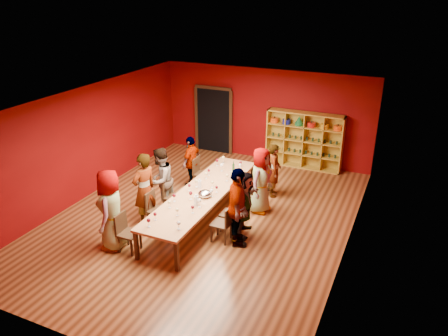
{
  "coord_description": "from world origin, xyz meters",
  "views": [
    {
      "loc": [
        4.43,
        -8.56,
        5.48
      ],
      "look_at": [
        0.26,
        0.69,
        1.15
      ],
      "focal_mm": 35.0,
      "sensor_mm": 36.0,
      "label": 1
    }
  ],
  "objects_px": {
    "chair_person_left_2": "(171,194)",
    "person_right_2": "(244,203)",
    "person_left_2": "(161,180)",
    "chair_person_right_3": "(251,192)",
    "chair_person_right_1": "(224,222)",
    "person_right_4": "(274,170)",
    "tasting_table": "(203,193)",
    "wine_bottle": "(233,167)",
    "person_left_1": "(144,189)",
    "chair_person_left_0": "(126,230)",
    "chair_person_left_4": "(200,171)",
    "person_left_4": "(192,162)",
    "person_left_0": "(111,210)",
    "person_right_3": "(261,180)",
    "chair_person_right_2": "(233,212)",
    "person_right_1": "(237,208)",
    "shelving_unit": "(304,137)",
    "chair_person_left_1": "(155,207)",
    "chair_person_right_4": "(264,177)",
    "spittoon_bowl": "(205,194)"
  },
  "relations": [
    {
      "from": "chair_person_right_4",
      "to": "person_left_1",
      "type": "bearing_deg",
      "value": -127.03
    },
    {
      "from": "chair_person_left_0",
      "to": "person_left_0",
      "type": "relative_size",
      "value": 0.48
    },
    {
      "from": "chair_person_right_1",
      "to": "person_right_1",
      "type": "xyz_separation_m",
      "value": [
        0.31,
        0.0,
        0.43
      ]
    },
    {
      "from": "chair_person_left_2",
      "to": "person_left_2",
      "type": "xyz_separation_m",
      "value": [
        -0.28,
        0.0,
        0.35
      ]
    },
    {
      "from": "chair_person_left_1",
      "to": "chair_person_right_3",
      "type": "relative_size",
      "value": 1.0
    },
    {
      "from": "person_left_1",
      "to": "person_left_4",
      "type": "height_order",
      "value": "person_left_1"
    },
    {
      "from": "person_right_2",
      "to": "chair_person_left_1",
      "type": "bearing_deg",
      "value": 94.28
    },
    {
      "from": "wine_bottle",
      "to": "chair_person_right_2",
      "type": "bearing_deg",
      "value": -67.04
    },
    {
      "from": "person_left_0",
      "to": "person_right_4",
      "type": "xyz_separation_m",
      "value": [
        2.44,
        3.92,
        -0.17
      ]
    },
    {
      "from": "wine_bottle",
      "to": "person_right_1",
      "type": "bearing_deg",
      "value": -64.94
    },
    {
      "from": "chair_person_left_0",
      "to": "chair_person_left_4",
      "type": "height_order",
      "value": "same"
    },
    {
      "from": "chair_person_left_0",
      "to": "chair_person_left_4",
      "type": "relative_size",
      "value": 1.0
    },
    {
      "from": "chair_person_right_1",
      "to": "spittoon_bowl",
      "type": "distance_m",
      "value": 0.95
    },
    {
      "from": "chair_person_left_0",
      "to": "person_right_2",
      "type": "distance_m",
      "value": 2.71
    },
    {
      "from": "chair_person_left_2",
      "to": "tasting_table",
      "type": "bearing_deg",
      "value": 1.88
    },
    {
      "from": "chair_person_right_2",
      "to": "chair_person_right_3",
      "type": "relative_size",
      "value": 1.0
    },
    {
      "from": "chair_person_right_1",
      "to": "chair_person_right_3",
      "type": "relative_size",
      "value": 1.0
    },
    {
      "from": "person_left_4",
      "to": "spittoon_bowl",
      "type": "distance_m",
      "value": 2.26
    },
    {
      "from": "chair_person_left_1",
      "to": "person_left_1",
      "type": "xyz_separation_m",
      "value": [
        -0.26,
        0.0,
        0.42
      ]
    },
    {
      "from": "tasting_table",
      "to": "wine_bottle",
      "type": "distance_m",
      "value": 1.5
    },
    {
      "from": "person_left_0",
      "to": "spittoon_bowl",
      "type": "relative_size",
      "value": 5.61
    },
    {
      "from": "chair_person_right_1",
      "to": "person_left_0",
      "type": "bearing_deg",
      "value": -150.57
    },
    {
      "from": "chair_person_left_0",
      "to": "spittoon_bowl",
      "type": "relative_size",
      "value": 2.69
    },
    {
      "from": "person_left_1",
      "to": "chair_person_left_4",
      "type": "bearing_deg",
      "value": -170.32
    },
    {
      "from": "chair_person_left_2",
      "to": "person_right_2",
      "type": "bearing_deg",
      "value": -5.77
    },
    {
      "from": "person_left_1",
      "to": "chair_person_left_2",
      "type": "xyz_separation_m",
      "value": [
        0.26,
        0.76,
        -0.42
      ]
    },
    {
      "from": "person_left_0",
      "to": "chair_person_right_2",
      "type": "xyz_separation_m",
      "value": [
        2.16,
        1.71,
        -0.43
      ]
    },
    {
      "from": "tasting_table",
      "to": "wine_bottle",
      "type": "bearing_deg",
      "value": 83.15
    },
    {
      "from": "chair_person_left_2",
      "to": "person_left_2",
      "type": "bearing_deg",
      "value": 180.0
    },
    {
      "from": "tasting_table",
      "to": "chair_person_left_1",
      "type": "bearing_deg",
      "value": -139.06
    },
    {
      "from": "chair_person_right_4",
      "to": "chair_person_left_1",
      "type": "bearing_deg",
      "value": -123.46
    },
    {
      "from": "person_left_0",
      "to": "shelving_unit",
      "type": "bearing_deg",
      "value": 137.32
    },
    {
      "from": "person_right_3",
      "to": "chair_person_left_2",
      "type": "bearing_deg",
      "value": 121.25
    },
    {
      "from": "person_left_2",
      "to": "person_right_1",
      "type": "relative_size",
      "value": 0.91
    },
    {
      "from": "chair_person_left_1",
      "to": "chair_person_left_2",
      "type": "distance_m",
      "value": 0.76
    },
    {
      "from": "chair_person_right_4",
      "to": "person_left_4",
      "type": "bearing_deg",
      "value": -169.59
    },
    {
      "from": "person_left_2",
      "to": "chair_person_right_3",
      "type": "height_order",
      "value": "person_left_2"
    },
    {
      "from": "person_right_1",
      "to": "chair_person_right_3",
      "type": "relative_size",
      "value": 2.09
    },
    {
      "from": "chair_person_right_1",
      "to": "person_right_4",
      "type": "bearing_deg",
      "value": 84.11
    },
    {
      "from": "tasting_table",
      "to": "chair_person_right_2",
      "type": "xyz_separation_m",
      "value": [
        0.91,
        -0.24,
        -0.2
      ]
    },
    {
      "from": "person_left_1",
      "to": "person_right_4",
      "type": "height_order",
      "value": "person_left_1"
    },
    {
      "from": "chair_person_left_0",
      "to": "person_right_1",
      "type": "bearing_deg",
      "value": 29.77
    },
    {
      "from": "person_left_0",
      "to": "person_right_1",
      "type": "distance_m",
      "value": 2.75
    },
    {
      "from": "tasting_table",
      "to": "person_left_0",
      "type": "bearing_deg",
      "value": -122.56
    },
    {
      "from": "chair_person_left_0",
      "to": "tasting_table",
      "type": "bearing_deg",
      "value": 65.01
    },
    {
      "from": "person_right_1",
      "to": "person_right_2",
      "type": "distance_m",
      "value": 0.52
    },
    {
      "from": "person_left_0",
      "to": "wine_bottle",
      "type": "relative_size",
      "value": 6.82
    },
    {
      "from": "person_left_2",
      "to": "chair_person_right_3",
      "type": "distance_m",
      "value": 2.35
    },
    {
      "from": "shelving_unit",
      "to": "person_left_0",
      "type": "height_order",
      "value": "person_left_0"
    },
    {
      "from": "wine_bottle",
      "to": "person_left_1",
      "type": "bearing_deg",
      "value": -120.61
    }
  ]
}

